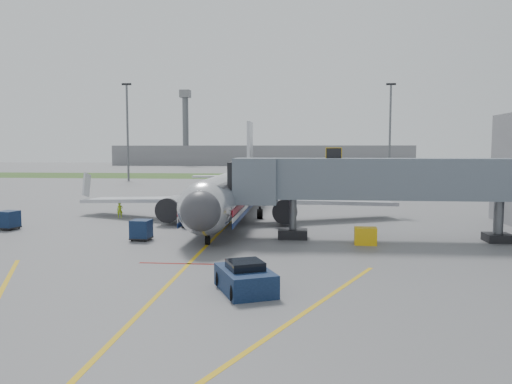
# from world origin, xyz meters

# --- Properties ---
(ground) EXTENTS (400.00, 400.00, 0.00)m
(ground) POSITION_xyz_m (0.00, 0.00, 0.00)
(ground) COLOR #565659
(ground) RESTS_ON ground
(grass_strip) EXTENTS (300.00, 25.00, 0.01)m
(grass_strip) POSITION_xyz_m (0.00, 90.00, 0.01)
(grass_strip) COLOR #2D4C1E
(grass_strip) RESTS_ON ground
(apron_markings) EXTENTS (21.52, 50.00, 0.01)m
(apron_markings) POSITION_xyz_m (0.00, -7.40, 0.00)
(apron_markings) COLOR gold
(apron_markings) RESTS_ON ground
(airliner) EXTENTS (32.10, 35.67, 10.25)m
(airliner) POSITION_xyz_m (0.00, 15.25, 2.65)
(airliner) COLOR silver
(airliner) RESTS_ON ground
(jet_bridge) EXTENTS (25.30, 4.00, 6.90)m
(jet_bridge) POSITION_xyz_m (12.86, 5.00, 4.47)
(jet_bridge) COLOR slate
(jet_bridge) RESTS_ON ground
(light_mast_left) EXTENTS (2.00, 0.44, 20.40)m
(light_mast_left) POSITION_xyz_m (-30.00, 70.00, 10.78)
(light_mast_left) COLOR #595B60
(light_mast_left) RESTS_ON ground
(light_mast_right) EXTENTS (2.00, 0.44, 20.40)m
(light_mast_right) POSITION_xyz_m (25.00, 75.00, 10.78)
(light_mast_right) COLOR #595B60
(light_mast_right) RESTS_ON ground
(distant_terminal) EXTENTS (120.00, 14.00, 8.00)m
(distant_terminal) POSITION_xyz_m (-10.00, 170.00, 4.00)
(distant_terminal) COLOR slate
(distant_terminal) RESTS_ON ground
(control_tower) EXTENTS (4.00, 4.00, 30.00)m
(control_tower) POSITION_xyz_m (-40.00, 165.00, 17.33)
(control_tower) COLOR #595B60
(control_tower) RESTS_ON ground
(pushback_tug) EXTENTS (3.44, 4.15, 1.49)m
(pushback_tug) POSITION_xyz_m (4.00, -9.36, 0.62)
(pushback_tug) COLOR #0B1B34
(pushback_tug) RESTS_ON ground
(baggage_cart_a) EXTENTS (2.14, 2.14, 1.90)m
(baggage_cart_a) POSITION_xyz_m (-3.00, 10.14, 0.97)
(baggage_cart_a) COLOR #0B1B34
(baggage_cart_a) RESTS_ON ground
(baggage_cart_b) EXTENTS (1.73, 1.73, 1.57)m
(baggage_cart_b) POSITION_xyz_m (-18.02, 7.01, 0.80)
(baggage_cart_b) COLOR #0B1B34
(baggage_cart_b) RESTS_ON ground
(baggage_cart_c) EXTENTS (1.49, 1.49, 1.52)m
(baggage_cart_c) POSITION_xyz_m (-5.26, 3.24, 0.77)
(baggage_cart_c) COLOR #0B1B34
(baggage_cart_c) RESTS_ON ground
(belt_loader) EXTENTS (1.24, 3.71, 1.80)m
(belt_loader) POSITION_xyz_m (-2.50, 11.65, 0.45)
(belt_loader) COLOR #0B1B34
(belt_loader) RESTS_ON ground
(ground_power_cart) EXTENTS (1.60, 1.11, 1.24)m
(ground_power_cart) POSITION_xyz_m (11.19, 3.00, 0.61)
(ground_power_cart) COLOR #E4AE0D
(ground_power_cart) RESTS_ON ground
(ramp_worker) EXTENTS (0.66, 0.56, 1.54)m
(ramp_worker) POSITION_xyz_m (-11.20, 14.72, 0.77)
(ramp_worker) COLOR #97C617
(ramp_worker) RESTS_ON ground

